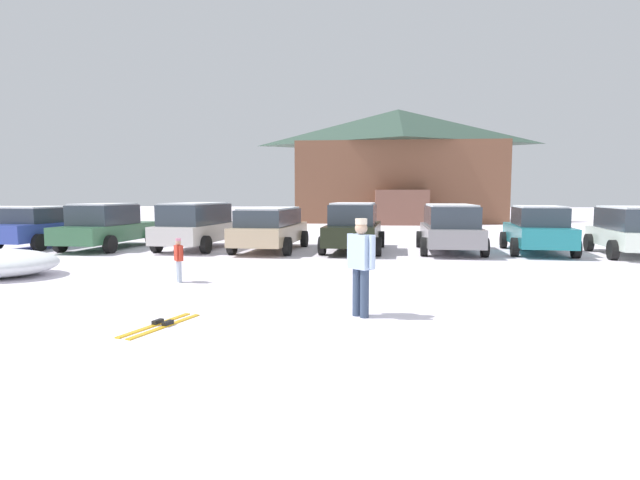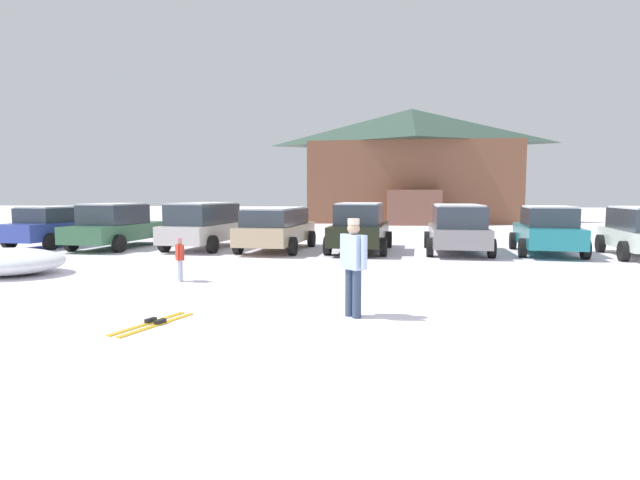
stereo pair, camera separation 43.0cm
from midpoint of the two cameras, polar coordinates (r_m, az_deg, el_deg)
The scene contains 13 objects.
ground at distance 6.49m, azimuth 2.79°, elevation -13.35°, with size 160.00×160.00×0.00m, color white.
ski_lodge at distance 39.45m, azimuth 10.64°, elevation 8.44°, with size 15.86×9.97×8.61m.
parked_blue_hatchback at distance 22.68m, azimuth -27.40°, elevation 1.47°, with size 2.43×4.85×1.61m.
parked_green_coupe at distance 20.82m, azimuth -21.64°, elevation 1.53°, with size 2.34×4.82×1.73m.
parked_silver_wagon at distance 19.51m, azimuth -12.43°, elevation 1.77°, with size 2.36×4.59×1.76m.
parked_beige_suv at distance 18.53m, azimuth -4.29°, elevation 1.48°, with size 2.37×4.85×1.59m.
parked_black_sedan at distance 18.25m, azimuth 5.28°, elevation 1.46°, with size 2.30×4.74×1.77m.
parked_grey_wagon at distance 18.52m, azimuth 16.04°, elevation 1.47°, with size 2.31×4.75×1.72m.
parked_teal_hatchback at distance 19.18m, azimuth 25.10°, elevation 1.06°, with size 2.45×4.49×1.68m.
skier_child_in_red_jacket at distance 12.25m, azimuth -14.76°, elevation -1.87°, with size 0.27×0.32×1.05m.
skier_adult_in_blue_parka at distance 8.40m, azimuth 5.30°, elevation -2.49°, with size 0.49×0.45×1.67m.
pair_of_skis at distance 8.42m, azimuth -17.07°, elevation -9.07°, with size 0.74×1.63×0.08m.
plowed_snow_pile at distance 15.18m, azimuth -31.67°, elevation -2.11°, with size 3.06×2.45×0.68m, color silver.
Camera 2 is at (0.81, -6.09, 2.06)m, focal length 28.00 mm.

